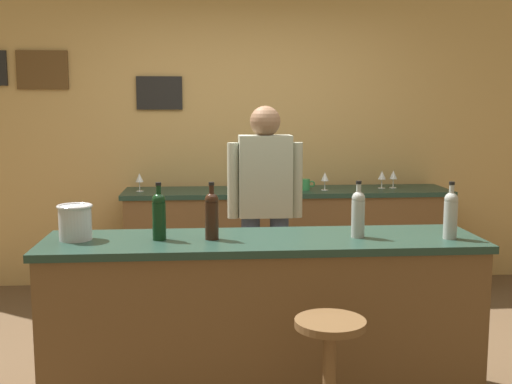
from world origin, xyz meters
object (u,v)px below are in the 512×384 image
wine_glass_c (325,177)px  wine_glass_e (393,175)px  wine_bottle_a (159,214)px  ice_bucket (75,221)px  bar_stool (330,367)px  bartender (265,205)px  wine_glass_b (251,177)px  wine_bottle_c (358,212)px  wine_glass_d (382,176)px  coffee_mug (306,185)px  wine_bottle_d (451,213)px  wine_glass_a (139,178)px  wine_bottle_b (212,214)px

wine_glass_c → wine_glass_e: 0.63m
wine_bottle_a → wine_glass_c: wine_bottle_a is taller
ice_bucket → wine_glass_c: ice_bucket is taller
bar_stool → bartender: bearing=94.8°
wine_bottle_a → wine_glass_b: wine_bottle_a is taller
wine_bottle_c → wine_glass_d: size_ratio=1.97×
wine_bottle_a → wine_glass_e: bearing=47.8°
wine_glass_d → coffee_mug: size_ratio=1.24×
wine_bottle_d → coffee_mug: size_ratio=2.45×
wine_bottle_c → wine_glass_d: 2.21m
bartender → wine_bottle_a: 1.20m
wine_glass_a → wine_glass_b: size_ratio=1.00×
bartender → bar_stool: 1.70m
ice_bucket → wine_glass_e: 3.10m
wine_bottle_a → wine_glass_d: wine_bottle_a is taller
ice_bucket → wine_glass_b: ice_bucket is taller
wine_bottle_b → wine_bottle_d: size_ratio=1.00×
wine_glass_d → ice_bucket: bearing=-137.6°
wine_bottle_c → wine_glass_c: (0.20, 2.01, -0.05)m
wine_glass_e → bar_stool: bearing=-112.0°
ice_bucket → coffee_mug: size_ratio=1.50×
bartender → wine_bottle_d: (0.88, -1.09, 0.12)m
wine_bottle_d → coffee_mug: 2.15m
wine_bottle_a → wine_glass_d: bearing=49.2°
wine_bottle_c → wine_glass_d: (0.72, 2.09, -0.05)m
ice_bucket → wine_glass_a: bearing=86.2°
bartender → wine_glass_b: size_ratio=10.45×
wine_glass_a → coffee_mug: (1.41, -0.04, -0.06)m
bartender → wine_bottle_b: bearing=-110.6°
bartender → wine_bottle_c: bartender is taller
wine_bottle_c → wine_glass_c: 2.02m
wine_bottle_d → ice_bucket: (-1.98, 0.13, -0.04)m
wine_glass_c → coffee_mug: (-0.16, 0.01, -0.06)m
bar_stool → wine_glass_e: wine_glass_e is taller
wine_glass_b → wine_glass_e: 1.25m
wine_bottle_a → wine_bottle_b: same height
wine_glass_d → wine_glass_e: bearing=7.0°
ice_bucket → wine_glass_b: (1.08, 2.03, -0.01)m
wine_bottle_c → wine_glass_a: bearing=123.5°
ice_bucket → wine_glass_e: ice_bucket is taller
wine_bottle_d → wine_glass_a: (-1.85, 2.14, -0.05)m
wine_glass_a → wine_glass_b: 0.95m
bar_stool → wine_glass_e: 2.97m
wine_bottle_b → wine_bottle_c: same height
wine_bottle_b → wine_glass_b: bearing=80.1°
wine_bottle_a → wine_bottle_c: same height
bartender → wine_bottle_c: (0.40, -1.02, 0.12)m
bar_stool → wine_glass_d: bearing=69.9°
bartender → bar_stool: bartender is taller
wine_bottle_c → wine_glass_e: wine_bottle_c is taller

